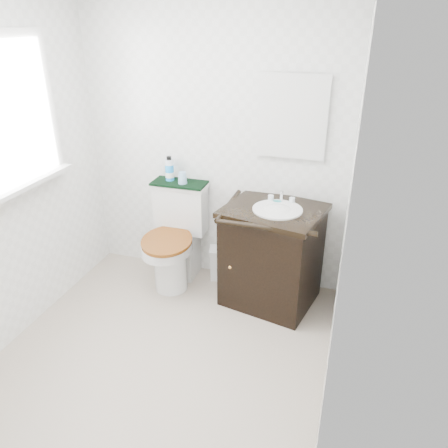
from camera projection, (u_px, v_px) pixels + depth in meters
The scene contains 12 objects.
floor at pixel (160, 358), 3.00m from camera, with size 2.40×2.40×0.00m, color #AE9F8C.
wall_back at pixel (213, 143), 3.52m from camera, with size 2.40×2.40×0.00m, color white.
wall_right at pixel (346, 219), 2.19m from camera, with size 2.40×2.40×0.00m, color white.
window at pixel (10, 114), 2.83m from camera, with size 0.02×0.70×0.90m, color white.
mirror at pixel (292, 117), 3.22m from camera, with size 0.50×0.02×0.60m, color silver.
toilet at pixel (176, 242), 3.74m from camera, with size 0.50×0.68×0.86m.
vanity at pixel (272, 253), 3.44m from camera, with size 0.83×0.75×0.92m.
trash_bin at pixel (221, 263), 3.86m from camera, with size 0.24×0.21×0.29m.
towel at pixel (179, 183), 3.64m from camera, with size 0.46×0.22×0.02m, color black.
mouthwash_bottle at pixel (169, 169), 3.64m from camera, with size 0.07×0.07×0.21m.
cup at pixel (182, 178), 3.59m from camera, with size 0.08×0.08×0.10m, color #7CA8CB.
soap_bar at pixel (277, 201), 3.37m from camera, with size 0.08×0.05×0.02m, color teal.
Camera 1 is at (1.10, -2.08, 2.12)m, focal length 35.00 mm.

